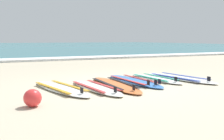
# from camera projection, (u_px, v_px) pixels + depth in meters

# --- Properties ---
(ground_plane) EXTENTS (80.00, 80.00, 0.00)m
(ground_plane) POSITION_uv_depth(u_px,v_px,m) (122.00, 86.00, 5.75)
(ground_plane) COLOR #C1B599
(sea) EXTENTS (80.00, 60.00, 0.10)m
(sea) POSITION_uv_depth(u_px,v_px,m) (14.00, 46.00, 39.32)
(sea) COLOR teal
(sea) RESTS_ON ground
(wave_foam_strip) EXTENTS (80.00, 1.32, 0.11)m
(wave_foam_strip) POSITION_uv_depth(u_px,v_px,m) (52.00, 59.00, 12.88)
(wave_foam_strip) COLOR white
(wave_foam_strip) RESTS_ON ground
(surfboard_0) EXTENTS (1.05, 2.25, 0.18)m
(surfboard_0) POSITION_uv_depth(u_px,v_px,m) (60.00, 88.00, 5.29)
(surfboard_0) COLOR white
(surfboard_0) RESTS_ON ground
(surfboard_1) EXTENTS (0.74, 2.09, 0.18)m
(surfboard_1) POSITION_uv_depth(u_px,v_px,m) (95.00, 87.00, 5.37)
(surfboard_1) COLOR silver
(surfboard_1) RESTS_ON ground
(surfboard_2) EXTENTS (0.58, 2.28, 0.18)m
(surfboard_2) POSITION_uv_depth(u_px,v_px,m) (115.00, 84.00, 5.72)
(surfboard_2) COLOR orange
(surfboard_2) RESTS_ON ground
(surfboard_3) EXTENTS (0.70, 2.25, 0.18)m
(surfboard_3) POSITION_uv_depth(u_px,v_px,m) (134.00, 81.00, 6.22)
(surfboard_3) COLOR #3875CC
(surfboard_3) RESTS_ON ground
(surfboard_4) EXTENTS (0.67, 1.96, 0.18)m
(surfboard_4) POSITION_uv_depth(u_px,v_px,m) (155.00, 79.00, 6.59)
(surfboard_4) COLOR white
(surfboard_4) RESTS_ON ground
(surfboard_5) EXTENTS (0.95, 2.35, 0.18)m
(surfboard_5) POSITION_uv_depth(u_px,v_px,m) (179.00, 78.00, 6.70)
(surfboard_5) COLOR white
(surfboard_5) RESTS_ON ground
(beach_ball) EXTENTS (0.28, 0.28, 0.28)m
(beach_ball) POSITION_uv_depth(u_px,v_px,m) (33.00, 98.00, 3.95)
(beach_ball) COLOR red
(beach_ball) RESTS_ON ground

